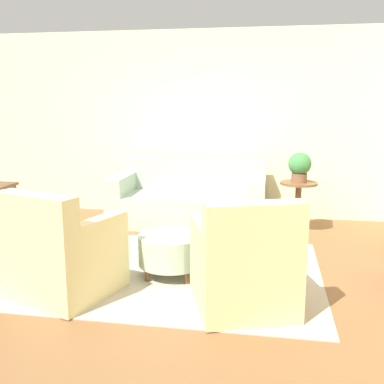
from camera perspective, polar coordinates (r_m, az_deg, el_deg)
name	(u,v)px	position (r m, az deg, el deg)	size (l,w,h in m)	color
ground_plane	(169,272)	(4.79, -2.95, -10.08)	(16.00, 16.00, 0.00)	brown
wall_back	(205,125)	(6.97, 1.64, 8.56)	(8.98, 0.12, 2.80)	beige
rug	(169,271)	(4.79, -2.95, -10.02)	(3.13, 2.33, 0.01)	#B2A893
couch	(188,201)	(6.50, -0.45, -1.21)	(2.18, 0.96, 0.91)	#9EB29E
armchair_left	(62,256)	(4.28, -16.22, -7.84)	(1.02, 1.05, 0.99)	beige
armchair_right	(245,268)	(3.87, 6.71, -9.53)	(1.02, 1.05, 0.99)	beige
ottoman_table	(171,249)	(4.60, -2.67, -7.29)	(0.67, 0.67, 0.42)	#9EB29E
side_table	(298,199)	(6.16, 13.32, -0.90)	(0.49, 0.49, 0.70)	brown
potted_plant_on_side_table	(300,166)	(6.08, 13.51, 3.24)	(0.30, 0.30, 0.40)	brown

